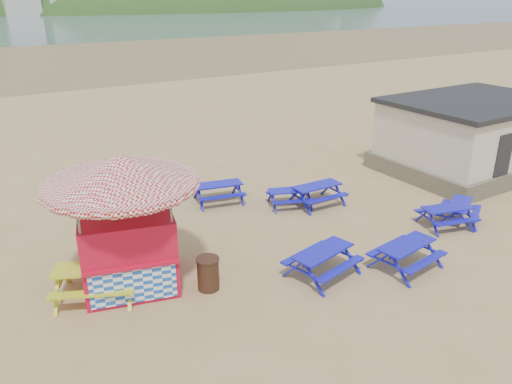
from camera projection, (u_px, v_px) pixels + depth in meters
ground at (289, 232)px, 16.51m from camera, size 400.00×400.00×0.00m
wet_sand at (22, 58)px, 59.76m from camera, size 400.00×400.00×0.00m
picnic_table_blue_a at (218, 193)px, 18.74m from camera, size 2.04×1.78×0.74m
picnic_table_blue_b at (290, 198)px, 18.41m from camera, size 1.88×1.70×0.65m
picnic_table_blue_c at (317, 195)px, 18.53m from camera, size 1.88×1.53×0.77m
picnic_table_blue_d at (322, 263)px, 13.86m from camera, size 2.15×1.87×0.78m
picnic_table_blue_e at (406, 256)px, 14.24m from camera, size 2.03×1.73×0.77m
picnic_table_blue_f at (459, 212)px, 17.19m from camera, size 2.03×1.91×0.67m
picnic_table_yellow at (96, 282)px, 12.89m from camera, size 2.56×2.37×0.86m
ice_cream_kiosk at (124, 206)px, 12.83m from camera, size 4.94×4.94×3.62m
litter_bin at (208, 273)px, 13.21m from camera, size 0.63×0.63×0.92m
amenity_block at (472, 135)px, 21.87m from camera, size 7.40×5.40×3.15m
headland_town at (166, 30)px, 245.13m from camera, size 264.00×144.00×108.00m
picnic_table_blue_g at (447, 217)px, 16.80m from camera, size 1.98×1.76×0.71m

